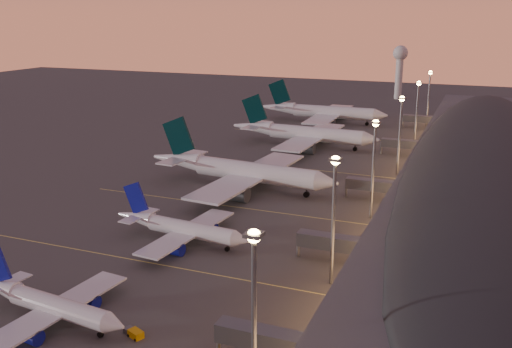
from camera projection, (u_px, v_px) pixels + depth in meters
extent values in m
plane|color=#3D3B39|center=(171.00, 255.00, 124.95)|extent=(700.00, 700.00, 0.00)
cylinder|color=silver|center=(60.00, 308.00, 96.46)|extent=(21.01, 5.54, 3.53)
cone|color=silver|center=(115.00, 325.00, 91.10)|extent=(3.68, 3.84, 3.53)
cube|color=silver|center=(56.00, 309.00, 97.08)|extent=(8.90, 30.21, 0.39)
cylinder|color=navy|center=(87.00, 300.00, 102.69)|extent=(4.92, 3.10, 2.65)
cylinder|color=navy|center=(29.00, 335.00, 91.52)|extent=(4.92, 3.10, 2.65)
cube|color=silver|center=(3.00, 285.00, 102.40)|extent=(4.38, 10.99, 0.25)
cylinder|color=black|center=(100.00, 333.00, 93.25)|extent=(0.31, 0.31, 1.40)
cylinder|color=black|center=(100.00, 334.00, 93.31)|extent=(1.05, 0.71, 0.99)
cylinder|color=black|center=(65.00, 312.00, 99.99)|extent=(0.31, 0.31, 1.40)
cylinder|color=black|center=(65.00, 313.00, 100.05)|extent=(1.05, 0.71, 0.99)
cylinder|color=black|center=(43.00, 325.00, 95.77)|extent=(0.31, 0.31, 1.40)
cylinder|color=black|center=(43.00, 326.00, 95.82)|extent=(1.05, 0.71, 0.99)
cylinder|color=silver|center=(192.00, 230.00, 130.37)|extent=(22.50, 5.80, 3.79)
cone|color=silver|center=(241.00, 240.00, 124.69)|extent=(3.92, 4.10, 3.79)
cone|color=silver|center=(135.00, 217.00, 137.34)|extent=(10.35, 4.69, 3.79)
cube|color=silver|center=(188.00, 232.00, 131.02)|extent=(9.34, 32.35, 0.42)
cylinder|color=navy|center=(207.00, 228.00, 137.06)|extent=(5.26, 3.29, 2.84)
cylinder|color=navy|center=(173.00, 248.00, 125.05)|extent=(5.26, 3.29, 2.84)
cube|color=navy|center=(136.00, 198.00, 135.78)|extent=(6.96, 1.20, 8.22)
cube|color=silver|center=(139.00, 216.00, 136.65)|extent=(4.62, 11.76, 0.27)
cylinder|color=black|center=(227.00, 248.00, 126.98)|extent=(0.33, 0.33, 1.49)
cylinder|color=black|center=(227.00, 249.00, 127.03)|extent=(1.12, 0.76, 1.06)
cylinder|color=black|center=(192.00, 236.00, 134.14)|extent=(0.33, 0.33, 1.49)
cylinder|color=black|center=(192.00, 236.00, 134.20)|extent=(1.12, 0.76, 1.06)
cylinder|color=black|center=(179.00, 243.00, 129.60)|extent=(0.33, 0.33, 1.49)
cylinder|color=black|center=(179.00, 244.00, 129.66)|extent=(1.12, 0.76, 1.06)
cylinder|color=silver|center=(256.00, 172.00, 170.31)|extent=(39.42, 9.34, 5.91)
cone|color=silver|center=(327.00, 182.00, 160.39)|extent=(6.80, 6.44, 5.91)
cone|color=silver|center=(177.00, 159.00, 182.51)|extent=(18.09, 7.44, 5.91)
cube|color=silver|center=(250.00, 175.00, 171.42)|extent=(16.34, 57.86, 0.65)
cylinder|color=#53565B|center=(272.00, 172.00, 182.17)|extent=(9.18, 5.19, 4.43)
cylinder|color=#53565B|center=(234.00, 193.00, 160.64)|extent=(9.18, 5.19, 4.43)
cube|color=black|center=(179.00, 136.00, 180.05)|extent=(11.68, 1.91, 13.11)
cube|color=silver|center=(183.00, 157.00, 181.33)|extent=(8.09, 21.03, 0.41)
cylinder|color=black|center=(306.00, 193.00, 164.26)|extent=(0.51, 0.51, 2.36)
cylinder|color=black|center=(306.00, 194.00, 164.35)|extent=(1.74, 1.18, 1.65)
cylinder|color=black|center=(253.00, 181.00, 176.35)|extent=(0.51, 0.51, 2.36)
cylinder|color=black|center=(253.00, 182.00, 176.45)|extent=(1.74, 1.18, 1.65)
cylinder|color=black|center=(240.00, 188.00, 169.27)|extent=(0.51, 0.51, 2.36)
cylinder|color=black|center=(240.00, 189.00, 169.36)|extent=(1.74, 1.18, 1.65)
cylinder|color=silver|center=(316.00, 134.00, 224.66)|extent=(38.29, 7.68, 5.75)
cone|color=silver|center=(371.00, 139.00, 215.72)|extent=(6.42, 6.06, 5.75)
cone|color=silver|center=(253.00, 127.00, 235.65)|extent=(17.45, 6.62, 5.75)
cube|color=silver|center=(312.00, 136.00, 225.68)|extent=(13.86, 56.11, 0.63)
cylinder|color=#53565B|center=(324.00, 136.00, 236.39)|extent=(8.80, 4.75, 4.32)
cylinder|color=#53565B|center=(304.00, 148.00, 215.03)|extent=(8.80, 4.75, 4.32)
cube|color=black|center=(255.00, 109.00, 233.28)|extent=(11.38, 1.44, 12.77)
cube|color=silver|center=(257.00, 125.00, 234.57)|extent=(7.15, 20.31, 0.40)
cylinder|color=black|center=(355.00, 148.00, 219.29)|extent=(0.48, 0.48, 2.30)
cylinder|color=black|center=(355.00, 149.00, 219.38)|extent=(1.66, 1.09, 1.61)
cylinder|color=black|center=(312.00, 142.00, 230.52)|extent=(0.48, 0.48, 2.30)
cylinder|color=black|center=(312.00, 142.00, 230.61)|extent=(1.66, 1.09, 1.61)
cylinder|color=black|center=(305.00, 146.00, 223.48)|extent=(0.48, 0.48, 2.30)
cylinder|color=black|center=(305.00, 146.00, 223.58)|extent=(1.66, 1.09, 1.61)
cylinder|color=silver|center=(333.00, 112.00, 273.76)|extent=(39.10, 6.44, 5.90)
cone|color=silver|center=(381.00, 115.00, 265.88)|extent=(6.37, 5.99, 5.90)
cone|color=silver|center=(278.00, 107.00, 283.40)|extent=(17.70, 6.14, 5.90)
cube|color=silver|center=(329.00, 114.00, 274.69)|extent=(12.12, 57.19, 0.65)
cylinder|color=#53565B|center=(338.00, 114.00, 286.06)|extent=(8.87, 4.55, 4.43)
cylinder|color=#53565B|center=(325.00, 123.00, 263.54)|extent=(8.87, 4.55, 4.43)
cube|color=black|center=(280.00, 92.00, 281.02)|extent=(11.65, 1.05, 13.09)
cube|color=silver|center=(282.00, 106.00, 282.41)|extent=(6.58, 20.62, 0.41)
cylinder|color=black|center=(367.00, 123.00, 269.18)|extent=(0.48, 0.48, 2.36)
cylinder|color=black|center=(367.00, 124.00, 269.28)|extent=(1.67, 1.06, 1.65)
cylinder|color=black|center=(329.00, 119.00, 279.68)|extent=(0.48, 0.48, 2.36)
cylinder|color=black|center=(329.00, 120.00, 279.77)|extent=(1.67, 1.06, 1.65)
cylinder|color=black|center=(325.00, 122.00, 272.27)|extent=(0.48, 0.48, 2.36)
cylinder|color=black|center=(324.00, 123.00, 272.36)|extent=(1.67, 1.06, 1.65)
cube|color=#49494D|center=(482.00, 174.00, 165.71)|extent=(40.00, 255.00, 12.00)
ellipsoid|color=black|center=(485.00, 154.00, 164.08)|extent=(39.00, 253.00, 10.92)
cube|color=#F39D52|center=(411.00, 171.00, 173.25)|extent=(0.40, 244.80, 8.00)
cube|color=#53565B|center=(267.00, 339.00, 84.71)|extent=(16.00, 3.20, 3.00)
cylinder|color=slate|center=(219.00, 341.00, 88.22)|extent=(0.70, 0.70, 4.40)
cube|color=#53565B|center=(334.00, 242.00, 120.41)|extent=(16.00, 3.20, 3.00)
cylinder|color=slate|center=(298.00, 247.00, 123.92)|extent=(0.70, 0.70, 4.40)
cube|color=#53565B|center=(374.00, 185.00, 160.58)|extent=(16.00, 3.20, 3.00)
cylinder|color=slate|center=(346.00, 190.00, 164.08)|extent=(0.70, 0.70, 4.40)
cube|color=#53565B|center=(403.00, 144.00, 211.45)|extent=(16.00, 3.20, 3.00)
cylinder|color=slate|center=(381.00, 148.00, 214.95)|extent=(0.70, 0.70, 4.40)
cube|color=#53565B|center=(421.00, 119.00, 261.43)|extent=(16.00, 3.20, 3.00)
cylinder|color=slate|center=(403.00, 123.00, 264.93)|extent=(0.70, 0.70, 4.40)
cylinder|color=slate|center=(254.00, 327.00, 72.89)|extent=(0.70, 0.70, 25.00)
cube|color=slate|center=(254.00, 234.00, 69.44)|extent=(2.20, 2.20, 0.50)
sphere|color=#FFC661|center=(254.00, 236.00, 69.50)|extent=(1.80, 1.80, 1.80)
cylinder|color=slate|center=(333.00, 224.00, 108.59)|extent=(0.70, 0.70, 25.00)
cube|color=slate|center=(336.00, 159.00, 105.14)|extent=(2.20, 2.20, 0.50)
sphere|color=#FFC661|center=(336.00, 160.00, 105.20)|extent=(1.80, 1.80, 1.80)
cylinder|color=slate|center=(373.00, 172.00, 144.29)|extent=(0.70, 0.70, 25.00)
cube|color=slate|center=(376.00, 122.00, 140.84)|extent=(2.20, 2.20, 0.50)
sphere|color=#FFC661|center=(376.00, 123.00, 140.90)|extent=(1.80, 1.80, 1.80)
cylinder|color=slate|center=(399.00, 137.00, 184.46)|extent=(0.70, 0.70, 25.00)
cube|color=slate|center=(402.00, 98.00, 181.00)|extent=(2.20, 2.20, 0.50)
sphere|color=#FFC661|center=(402.00, 99.00, 181.06)|extent=(1.80, 1.80, 1.80)
cylinder|color=slate|center=(416.00, 115.00, 224.62)|extent=(0.70, 0.70, 25.00)
cube|color=slate|center=(419.00, 83.00, 221.17)|extent=(2.20, 2.20, 0.50)
sphere|color=#FFC661|center=(419.00, 83.00, 221.22)|extent=(1.80, 1.80, 1.80)
cylinder|color=slate|center=(428.00, 100.00, 264.78)|extent=(0.70, 0.70, 25.00)
cube|color=slate|center=(430.00, 72.00, 261.33)|extent=(2.20, 2.20, 0.50)
sphere|color=#FFC661|center=(430.00, 72.00, 261.38)|extent=(1.80, 1.80, 1.80)
cylinder|color=silver|center=(399.00, 78.00, 349.87)|extent=(4.40, 4.40, 26.00)
sphere|color=silver|center=(400.00, 53.00, 345.79)|extent=(9.00, 9.00, 9.00)
cube|color=#D8C659|center=(159.00, 264.00, 120.48)|extent=(90.00, 0.36, 0.00)
cube|color=#D8C659|center=(236.00, 207.00, 156.18)|extent=(90.00, 0.36, 0.00)
cube|color=#D8C659|center=(289.00, 167.00, 196.35)|extent=(90.00, 0.36, 0.00)
cube|color=#D8C659|center=(330.00, 137.00, 245.43)|extent=(90.00, 0.36, 0.00)
cube|color=#D59405|center=(136.00, 334.00, 93.28)|extent=(3.01, 2.48, 1.19)
cube|color=#53565B|center=(129.00, 330.00, 94.62)|extent=(1.93, 1.87, 0.86)
cylinder|color=black|center=(143.00, 336.00, 93.28)|extent=(0.51, 0.36, 0.48)
cylinder|color=black|center=(135.00, 340.00, 92.16)|extent=(0.51, 0.36, 0.48)
cylinder|color=black|center=(137.00, 332.00, 94.58)|extent=(0.51, 0.36, 0.48)
cylinder|color=black|center=(128.00, 335.00, 93.47)|extent=(0.51, 0.36, 0.48)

